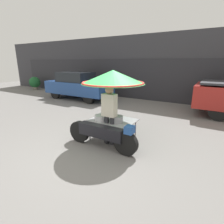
{
  "coord_description": "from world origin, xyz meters",
  "views": [
    {
      "loc": [
        2.47,
        -3.33,
        2.23
      ],
      "look_at": [
        0.03,
        0.74,
        0.86
      ],
      "focal_mm": 28.0,
      "sensor_mm": 36.0,
      "label": 1
    }
  ],
  "objects_px": {
    "vendor_person": "(109,112)",
    "potted_plant": "(35,82)",
    "parked_car": "(78,85)",
    "vendor_motorcycle_cart": "(111,89)"
  },
  "relations": [
    {
      "from": "vendor_person",
      "to": "potted_plant",
      "type": "relative_size",
      "value": 1.58
    },
    {
      "from": "vendor_motorcycle_cart",
      "to": "potted_plant",
      "type": "relative_size",
      "value": 2.02
    },
    {
      "from": "parked_car",
      "to": "potted_plant",
      "type": "height_order",
      "value": "parked_car"
    },
    {
      "from": "potted_plant",
      "to": "vendor_motorcycle_cart",
      "type": "bearing_deg",
      "value": -26.08
    },
    {
      "from": "vendor_person",
      "to": "vendor_motorcycle_cart",
      "type": "bearing_deg",
      "value": 105.26
    },
    {
      "from": "vendor_motorcycle_cart",
      "to": "vendor_person",
      "type": "xyz_separation_m",
      "value": [
        0.06,
        -0.2,
        -0.61
      ]
    },
    {
      "from": "parked_car",
      "to": "potted_plant",
      "type": "distance_m",
      "value": 5.81
    },
    {
      "from": "parked_car",
      "to": "potted_plant",
      "type": "bearing_deg",
      "value": 169.23
    },
    {
      "from": "vendor_motorcycle_cart",
      "to": "vendor_person",
      "type": "distance_m",
      "value": 0.64
    },
    {
      "from": "vendor_person",
      "to": "potted_plant",
      "type": "height_order",
      "value": "vendor_person"
    }
  ]
}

